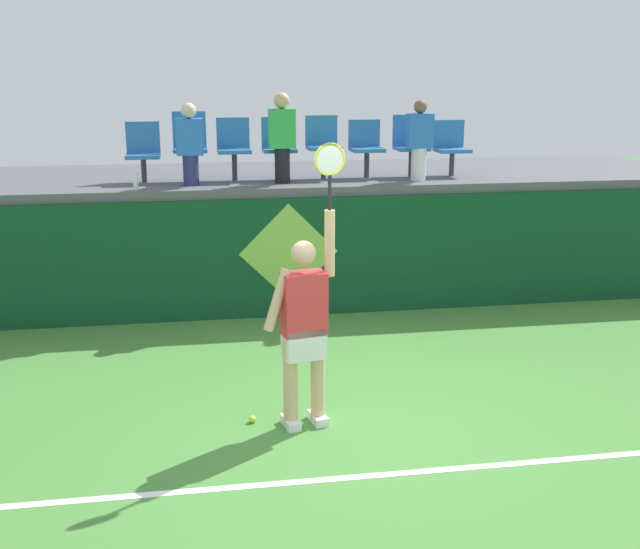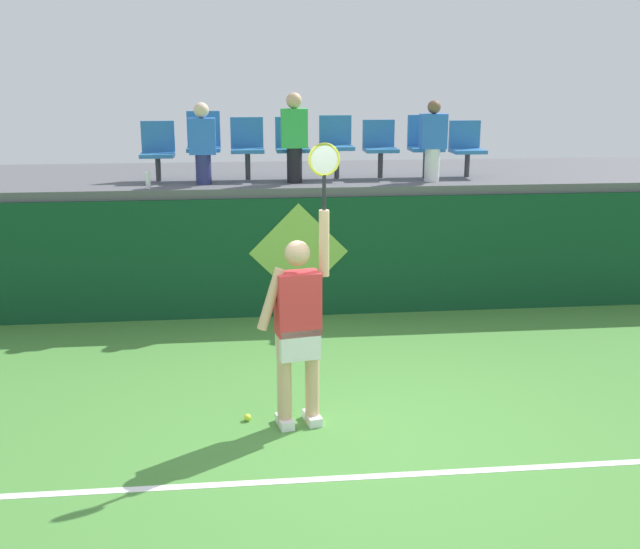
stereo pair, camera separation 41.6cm
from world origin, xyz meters
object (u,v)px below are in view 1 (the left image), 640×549
object	(u,v)px
spectator_0	(190,143)
spectator_1	(282,136)
water_bottle	(136,182)
stadium_chair_4	(323,143)
stadium_chair_2	(234,145)
stadium_chair_6	(410,142)
tennis_ball	(253,419)
stadium_chair_7	(451,145)
tennis_player	(304,324)
stadium_chair_5	(366,145)
spectator_2	(419,139)
stadium_chair_1	(190,143)
stadium_chair_3	(279,145)
stadium_chair_0	(143,150)

from	to	relation	value
spectator_0	spectator_1	xyz separation A→B (m)	(1.18, 0.01, 0.07)
water_bottle	stadium_chair_4	size ratio (longest dim) A/B	0.25
stadium_chair_2	stadium_chair_6	xyz separation A→B (m)	(2.43, 0.00, 0.00)
tennis_ball	stadium_chair_7	size ratio (longest dim) A/B	0.09
stadium_chair_7	spectator_0	distance (m)	3.62
tennis_player	stadium_chair_7	bearing A→B (deg)	56.94
tennis_ball	stadium_chair_5	xyz separation A→B (m)	(1.92, 3.98, 2.07)
tennis_player	stadium_chair_2	world-z (taller)	tennis_player
stadium_chair_4	spectator_1	world-z (taller)	spectator_1
water_bottle	spectator_2	world-z (taller)	spectator_2
tennis_player	spectator_1	xyz separation A→B (m)	(0.25, 3.70, 1.32)
stadium_chair_5	spectator_2	xyz separation A→B (m)	(0.63, -0.44, 0.10)
stadium_chair_2	spectator_2	xyz separation A→B (m)	(2.43, -0.44, 0.08)
tennis_ball	stadium_chair_1	bearing A→B (deg)	96.66
tennis_player	water_bottle	world-z (taller)	tennis_player
stadium_chair_2	spectator_1	xyz separation A→B (m)	(0.60, -0.40, 0.15)
tennis_player	spectator_1	world-z (taller)	spectator_1
stadium_chair_1	spectator_1	world-z (taller)	spectator_1
stadium_chair_3	spectator_0	size ratio (longest dim) A/B	0.79
tennis_ball	spectator_2	xyz separation A→B (m)	(2.54, 3.55, 2.18)
stadium_chair_5	stadium_chair_2	bearing A→B (deg)	179.88
spectator_0	spectator_2	world-z (taller)	spectator_2
spectator_2	stadium_chair_0	bearing A→B (deg)	173.05
stadium_chair_0	water_bottle	bearing A→B (deg)	-95.48
water_bottle	stadium_chair_4	distance (m)	2.59
stadium_chair_1	stadium_chair_2	size ratio (longest dim) A/B	1.10
stadium_chair_6	spectator_2	distance (m)	0.45
stadium_chair_1	stadium_chair_2	world-z (taller)	stadium_chair_1
tennis_player	stadium_chair_2	bearing A→B (deg)	94.98
stadium_chair_0	stadium_chair_6	size ratio (longest dim) A/B	0.93
stadium_chair_1	stadium_chair_6	xyz separation A→B (m)	(3.01, -0.00, -0.04)
tennis_player	stadium_chair_5	xyz separation A→B (m)	(1.45, 4.09, 1.15)
stadium_chair_4	stadium_chair_7	size ratio (longest dim) A/B	1.11
tennis_player	spectator_2	bearing A→B (deg)	60.42
stadium_chair_7	spectator_1	size ratio (longest dim) A/B	0.65
stadium_chair_3	spectator_0	world-z (taller)	spectator_0
stadium_chair_3	stadium_chair_4	distance (m)	0.60
spectator_0	tennis_ball	bearing A→B (deg)	-82.59
stadium_chair_1	stadium_chair_4	bearing A→B (deg)	-0.24
stadium_chair_4	stadium_chair_6	xyz separation A→B (m)	(1.23, 0.00, -0.02)
stadium_chair_0	stadium_chair_1	world-z (taller)	stadium_chair_1
stadium_chair_3	tennis_ball	bearing A→B (deg)	-100.16
stadium_chair_3	stadium_chair_6	world-z (taller)	stadium_chair_6
stadium_chair_2	stadium_chair_6	world-z (taller)	stadium_chair_6
tennis_player	stadium_chair_3	distance (m)	4.27
stadium_chair_6	stadium_chair_4	bearing A→B (deg)	-179.83
stadium_chair_0	stadium_chair_1	xyz separation A→B (m)	(0.61, 0.00, 0.08)
spectator_0	stadium_chair_7	bearing A→B (deg)	6.35
tennis_player	stadium_chair_1	distance (m)	4.38
stadium_chair_5	stadium_chair_0	bearing A→B (deg)	179.90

